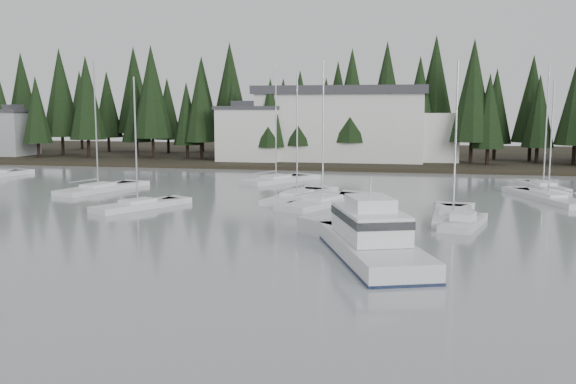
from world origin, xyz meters
name	(u,v)px	position (x,y,z in m)	size (l,w,h in m)	color
far_shore_land	(380,156)	(0.00, 97.00, 0.00)	(240.00, 54.00, 1.00)	black
conifer_treeline	(376,162)	(0.00, 86.00, 0.00)	(200.00, 22.00, 20.00)	black
house_west	(251,132)	(-18.00, 79.00, 4.65)	(9.54, 7.42, 8.75)	silver
house_far_west	(6,131)	(-60.00, 81.00, 4.40)	(8.48, 7.42, 8.25)	#999EA0
harbor_inn	(355,125)	(-2.96, 82.34, 5.78)	(29.50, 11.50, 10.90)	silver
cabin_cruiser_center	(372,243)	(3.93, 22.61, 0.78)	(7.67, 12.73, 5.23)	silver
sailboat_1	(138,208)	(-16.46, 36.25, 0.07)	(5.91, 8.25, 11.37)	silver
sailboat_2	(297,199)	(-4.42, 44.09, 0.05)	(4.85, 10.74, 11.99)	silver
sailboat_3	(453,218)	(9.07, 36.25, 0.06)	(3.34, 9.15, 12.34)	silver
sailboat_4	(548,200)	(17.95, 47.82, 0.06)	(5.77, 11.04, 11.41)	silver
sailboat_6	(98,190)	(-25.08, 45.78, 0.07)	(5.23, 10.03, 13.45)	silver
sailboat_8	(543,188)	(19.04, 56.37, 0.08)	(4.14, 8.39, 13.16)	silver
sailboat_9	(276,181)	(-9.26, 56.93, 0.07)	(7.04, 9.29, 13.62)	silver
sailboat_12	(323,204)	(-1.65, 41.36, 0.06)	(6.91, 10.66, 12.81)	silver
runabout_1	(463,225)	(9.59, 33.18, 0.13)	(3.76, 6.46, 1.42)	silver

